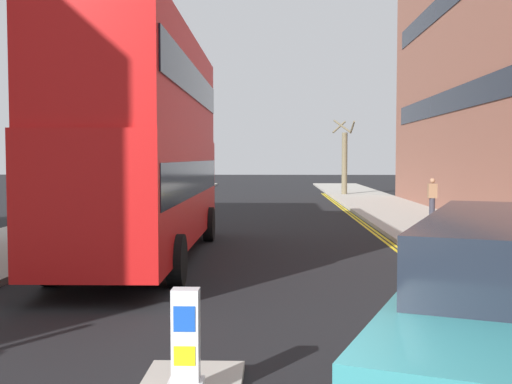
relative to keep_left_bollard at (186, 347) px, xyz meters
name	(u,v)px	position (x,y,z in m)	size (l,w,h in m)	color
sidewalk_right	(463,241)	(6.50, 12.28, -0.54)	(4.00, 80.00, 0.14)	#ADA89E
sidewalk_left	(30,239)	(-6.50, 12.28, -0.54)	(4.00, 80.00, 0.14)	#ADA89E
kerb_line_outer	(406,253)	(4.40, 10.28, -0.60)	(0.10, 56.00, 0.01)	yellow
kerb_line_inner	(400,253)	(4.24, 10.28, -0.60)	(0.10, 56.00, 0.01)	yellow
keep_left_bollard	(186,347)	(0.00, 0.00, 0.00)	(0.36, 0.28, 1.11)	silver
double_decker_bus_away	(146,138)	(-2.31, 9.24, 2.42)	(2.88, 10.83, 5.64)	red
pedestrian_far	(432,198)	(6.99, 17.91, 0.38)	(0.34, 0.22, 1.62)	#2D2D38
street_tree_mid	(344,160)	(5.50, 34.99, 1.78)	(1.45, 1.64, 4.89)	#6B6047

